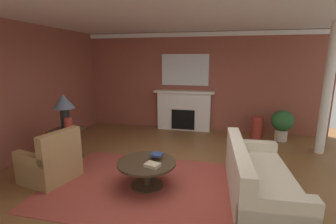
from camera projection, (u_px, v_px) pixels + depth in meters
The scene contains 19 objects.
ground_plane at pixel (174, 181), 4.36m from camera, with size 8.85×8.85×0.00m, color brown.
wall_fireplace at pixel (197, 82), 7.33m from camera, with size 7.41×0.12×2.92m, color brown.
wall_window at pixel (16, 93), 5.09m from camera, with size 0.12×7.38×2.92m, color brown.
ceiling_panel at pixel (179, 10), 4.01m from camera, with size 7.41×7.38×0.06m, color white.
crown_moulding at pixel (198, 34), 6.96m from camera, with size 7.41×0.08×0.12m, color white.
area_rug at pixel (147, 186), 4.19m from camera, with size 3.44×2.38×0.01m, color #993D33.
fireplace at pixel (184, 111), 7.40m from camera, with size 1.80×0.35×1.22m.
mantel_mirror at pixel (185, 70), 7.24m from camera, with size 1.42×0.04×0.93m, color silver.
sofa at pixel (257, 181), 3.77m from camera, with size 1.01×2.15×0.85m.
armchair_near_window at pixel (51, 164), 4.35m from camera, with size 0.96×0.96×0.95m.
coffee_table at pixel (147, 168), 4.12m from camera, with size 1.00×1.00×0.45m.
side_table at pixel (67, 143), 5.18m from camera, with size 0.56×0.56×0.70m.
table_lamp at pixel (64, 105), 5.00m from camera, with size 0.44×0.44×0.75m.
vase_on_side_table at pixel (68, 125), 4.94m from camera, with size 0.15×0.15×0.28m, color #9E3328.
vase_tall_corner at pixel (257, 127), 6.71m from camera, with size 0.30×0.30×0.60m, color #9E3328.
book_red_cover at pixel (152, 165), 3.90m from camera, with size 0.24×0.18×0.05m, color tan.
book_art_folio at pixel (157, 155), 4.21m from camera, with size 0.19×0.19×0.04m, color navy.
potted_plant at pixel (282, 123), 6.41m from camera, with size 0.56×0.56×0.83m.
column_white at pixel (327, 91), 5.37m from camera, with size 0.20×0.20×2.92m, color white.
Camera 1 is at (0.78, -3.92, 2.16)m, focal length 25.88 mm.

